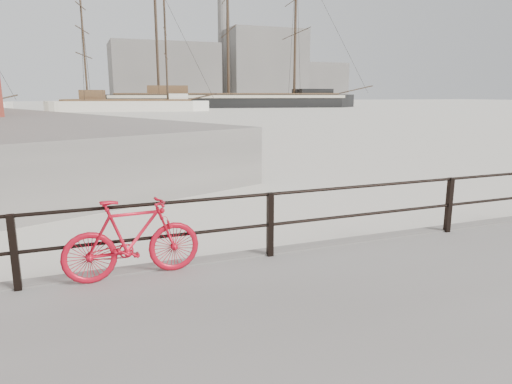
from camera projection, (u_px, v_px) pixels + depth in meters
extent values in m
plane|color=white|center=(439.00, 247.00, 8.52)|extent=(400.00, 400.00, 0.00)
imported|color=red|center=(132.00, 238.00, 6.14)|extent=(1.84, 0.37, 1.10)
cube|color=gray|center=(164.00, 74.00, 141.32)|extent=(32.00, 18.00, 18.00)
cube|color=gray|center=(263.00, 67.00, 157.61)|extent=(26.00, 20.00, 24.00)
cube|color=gray|center=(314.00, 83.00, 171.34)|extent=(20.00, 16.00, 14.00)
cylinder|color=gray|center=(222.00, 37.00, 155.48)|extent=(2.80, 2.80, 44.00)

